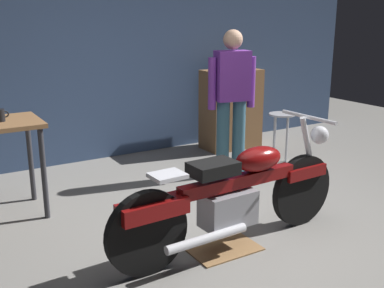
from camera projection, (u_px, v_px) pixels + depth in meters
name	position (u px, v px, depth m)	size (l,w,h in m)	color
ground_plane	(239.00, 235.00, 4.01)	(12.00, 12.00, 0.00)	gray
back_wall	(109.00, 37.00, 5.91)	(8.00, 0.12, 3.10)	#384C70
motorcycle	(235.00, 194.00, 3.70)	(2.19, 0.60, 1.00)	black
person_standing	(232.00, 96.00, 5.32)	(0.56, 0.30, 1.67)	#365F73
shop_stool	(281.00, 125.00, 5.84)	(0.32, 0.32, 0.64)	#B2B2B7
wooden_dresser	(231.00, 109.00, 6.54)	(0.80, 0.47, 1.10)	brown
drip_tray	(223.00, 248.00, 3.77)	(0.56, 0.40, 0.01)	olive
mug_black_matte	(0.00, 115.00, 4.17)	(0.12, 0.09, 0.11)	black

